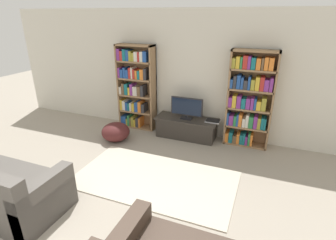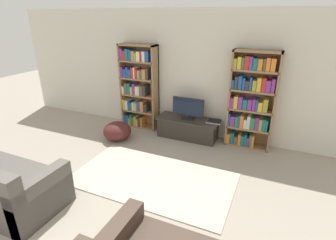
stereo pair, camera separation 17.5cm
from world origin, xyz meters
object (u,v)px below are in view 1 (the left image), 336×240
(bookshelf_right, at_px, (249,100))
(tv_stand, at_px, (186,128))
(bookshelf_left, at_px, (136,87))
(laptop, at_px, (213,121))
(television, at_px, (187,108))
(beanbag_ottoman, at_px, (116,132))

(bookshelf_right, bearing_deg, tv_stand, -173.92)
(bookshelf_left, distance_m, laptop, 1.89)
(tv_stand, bearing_deg, laptop, 2.67)
(tv_stand, relative_size, laptop, 4.54)
(television, bearing_deg, laptop, 4.75)
(tv_stand, distance_m, laptop, 0.60)
(laptop, bearing_deg, tv_stand, -177.33)
(tv_stand, distance_m, television, 0.46)
(television, distance_m, beanbag_ottoman, 1.57)
(tv_stand, height_order, television, television)
(bookshelf_left, height_order, tv_stand, bookshelf_left)
(laptop, bearing_deg, bookshelf_left, 176.69)
(beanbag_ottoman, bearing_deg, television, 27.18)
(bookshelf_left, distance_m, bookshelf_right, 2.47)
(tv_stand, height_order, beanbag_ottoman, tv_stand)
(bookshelf_right, height_order, tv_stand, bookshelf_right)
(bookshelf_right, xyz_separation_m, television, (-1.21, -0.15, -0.27))
(bookshelf_left, relative_size, bookshelf_right, 1.00)
(bookshelf_left, height_order, television, bookshelf_left)
(bookshelf_right, bearing_deg, beanbag_ottoman, -161.87)
(laptop, relative_size, beanbag_ottoman, 0.49)
(bookshelf_left, height_order, laptop, bookshelf_left)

